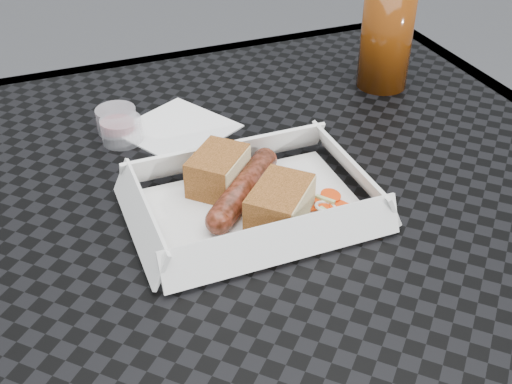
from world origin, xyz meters
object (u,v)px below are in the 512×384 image
Objects in this scene: patio_table at (276,238)px; food_tray at (252,209)px; bratwurst at (243,188)px; drink_glass at (387,36)px.

patio_table is 0.09m from food_tray.
drink_glass reaches higher than bratwurst.
bratwurst is (-0.00, 0.02, 0.02)m from food_tray.
drink_glass is at bearing 36.79° from food_tray.
bratwurst is at bearing 102.31° from food_tray.
patio_table is 5.49× the size of drink_glass.
patio_table is at bearing -143.21° from drink_glass.
drink_glass reaches higher than patio_table.
bratwurst is 0.35m from drink_glass.
drink_glass is at bearing 36.79° from patio_table.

